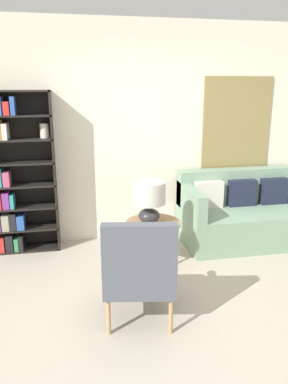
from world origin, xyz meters
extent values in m
plane|color=#B2A899|center=(0.00, 0.00, 0.00)|extent=(14.00, 14.00, 0.00)
cube|color=silver|center=(0.00, 2.03, 1.35)|extent=(6.40, 0.06, 2.70)
cube|color=olive|center=(1.51, 1.99, 1.36)|extent=(0.92, 0.02, 1.37)
cube|color=black|center=(-0.83, 1.85, 0.94)|extent=(0.02, 0.30, 1.89)
cube|color=black|center=(-1.31, 1.85, 1.88)|extent=(0.97, 0.30, 0.02)
cube|color=black|center=(-1.31, 1.85, 0.01)|extent=(0.97, 0.30, 0.02)
cube|color=black|center=(-1.31, 2.00, 0.94)|extent=(0.97, 0.01, 1.89)
cube|color=black|center=(-1.31, 1.85, 0.28)|extent=(0.97, 0.30, 0.02)
cube|color=red|center=(-1.49, 1.81, 0.11)|extent=(0.06, 0.21, 0.18)
cube|color=black|center=(-1.41, 1.81, 0.12)|extent=(0.09, 0.20, 0.20)
cube|color=#338C4C|center=(-1.33, 1.82, 0.10)|extent=(0.05, 0.22, 0.16)
cube|color=black|center=(-1.28, 1.81, 0.11)|extent=(0.05, 0.21, 0.18)
cube|color=black|center=(-1.31, 1.85, 0.54)|extent=(0.97, 0.30, 0.02)
cube|color=#7A338C|center=(-1.50, 1.83, 0.37)|extent=(0.04, 0.23, 0.17)
cube|color=gray|center=(-1.43, 1.81, 0.38)|extent=(0.08, 0.21, 0.19)
cube|color=black|center=(-1.34, 1.83, 0.39)|extent=(0.07, 0.23, 0.20)
cube|color=#2D56A8|center=(-1.26, 1.83, 0.37)|extent=(0.08, 0.23, 0.17)
cube|color=black|center=(-1.31, 1.85, 0.81)|extent=(0.97, 0.30, 0.02)
cube|color=#7A338C|center=(-1.40, 1.82, 0.65)|extent=(0.07, 0.21, 0.19)
cube|color=teal|center=(-1.33, 1.80, 0.64)|extent=(0.04, 0.18, 0.17)
cube|color=black|center=(-1.31, 1.85, 1.08)|extent=(0.97, 0.30, 0.02)
cube|color=teal|center=(-1.44, 1.82, 0.93)|extent=(0.04, 0.23, 0.21)
cube|color=#B24C6B|center=(-1.37, 1.80, 0.91)|extent=(0.07, 0.18, 0.17)
cube|color=black|center=(-1.31, 1.85, 1.34)|extent=(0.97, 0.30, 0.02)
cube|color=black|center=(-1.31, 1.85, 1.61)|extent=(0.97, 0.30, 0.02)
cube|color=silver|center=(-1.34, 1.83, 1.44)|extent=(0.05, 0.24, 0.18)
cylinder|color=beige|center=(-0.91, 1.85, 1.44)|extent=(0.10, 0.10, 0.17)
cube|color=red|center=(-1.29, 1.82, 1.69)|extent=(0.06, 0.22, 0.15)
cube|color=#2D56A8|center=(-1.23, 1.79, 1.72)|extent=(0.05, 0.17, 0.20)
cylinder|color=tan|center=(0.18, 0.47, 0.16)|extent=(0.04, 0.04, 0.31)
cylinder|color=tan|center=(-0.31, 0.56, 0.16)|extent=(0.04, 0.04, 0.31)
cylinder|color=tan|center=(0.08, -0.09, 0.16)|extent=(0.04, 0.04, 0.31)
cylinder|color=tan|center=(-0.41, 0.00, 0.16)|extent=(0.04, 0.04, 0.31)
cube|color=#4C515B|center=(-0.11, 0.24, 0.35)|extent=(0.68, 0.74, 0.08)
cube|color=#4C515B|center=(-0.16, -0.03, 0.67)|extent=(0.59, 0.20, 0.54)
cube|color=tan|center=(0.15, 0.19, 0.49)|extent=(0.15, 0.58, 0.04)
cube|color=tan|center=(-0.38, 0.28, 0.49)|extent=(0.15, 0.58, 0.04)
cube|color=gray|center=(1.51, 1.52, 0.22)|extent=(1.60, 0.85, 0.43)
cube|color=gray|center=(1.51, 1.85, 0.66)|extent=(1.60, 0.20, 0.46)
cube|color=gray|center=(0.76, 1.52, 0.59)|extent=(0.12, 0.85, 0.32)
cube|color=beige|center=(1.06, 1.70, 0.60)|extent=(0.36, 0.12, 0.34)
cube|color=#1E2338|center=(1.51, 1.70, 0.60)|extent=(0.36, 0.12, 0.34)
cube|color=#1E2338|center=(1.96, 1.70, 0.60)|extent=(0.36, 0.12, 0.34)
cylinder|color=#99704C|center=(0.20, 1.11, 0.50)|extent=(0.59, 0.59, 0.02)
cylinder|color=#99704C|center=(0.20, 1.29, 0.24)|extent=(0.03, 0.03, 0.49)
cylinder|color=#99704C|center=(0.05, 1.02, 0.24)|extent=(0.03, 0.03, 0.49)
cylinder|color=#99704C|center=(0.36, 1.02, 0.24)|extent=(0.03, 0.03, 0.49)
ellipsoid|color=#2D2D33|center=(0.16, 1.10, 0.59)|extent=(0.23, 0.23, 0.16)
cylinder|color=tan|center=(0.16, 1.10, 0.70)|extent=(0.02, 0.02, 0.06)
cylinder|color=beige|center=(0.16, 1.10, 0.85)|extent=(0.35, 0.35, 0.24)
camera|label=1|loc=(-0.63, -2.60, 1.92)|focal=35.00mm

